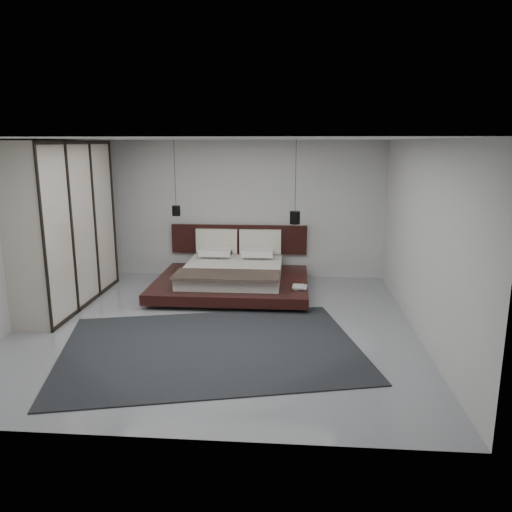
# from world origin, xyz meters

# --- Properties ---
(floor) EXTENTS (6.00, 6.00, 0.00)m
(floor) POSITION_xyz_m (0.00, 0.00, 0.00)
(floor) COLOR gray
(floor) RESTS_ON ground
(ceiling) EXTENTS (6.00, 6.00, 0.00)m
(ceiling) POSITION_xyz_m (0.00, 0.00, 2.80)
(ceiling) COLOR white
(ceiling) RESTS_ON wall_back
(wall_back) EXTENTS (6.00, 0.00, 6.00)m
(wall_back) POSITION_xyz_m (0.00, 3.00, 1.40)
(wall_back) COLOR #BABAB8
(wall_back) RESTS_ON floor
(wall_front) EXTENTS (6.00, 0.00, 6.00)m
(wall_front) POSITION_xyz_m (0.00, -3.00, 1.40)
(wall_front) COLOR #BABAB8
(wall_front) RESTS_ON floor
(wall_left) EXTENTS (0.00, 6.00, 6.00)m
(wall_left) POSITION_xyz_m (-3.00, 0.00, 1.40)
(wall_left) COLOR #BABAB8
(wall_left) RESTS_ON floor
(wall_right) EXTENTS (0.00, 6.00, 6.00)m
(wall_right) POSITION_xyz_m (3.00, 0.00, 1.40)
(wall_right) COLOR #BABAB8
(wall_right) RESTS_ON floor
(lattice_screen) EXTENTS (0.05, 0.90, 2.60)m
(lattice_screen) POSITION_xyz_m (-2.95, 2.45, 1.30)
(lattice_screen) COLOR black
(lattice_screen) RESTS_ON floor
(bed) EXTENTS (2.82, 2.41, 1.08)m
(bed) POSITION_xyz_m (0.02, 1.91, 0.29)
(bed) COLOR black
(bed) RESTS_ON floor
(book_lower) EXTENTS (0.25, 0.33, 0.03)m
(book_lower) POSITION_xyz_m (1.18, 1.25, 0.28)
(book_lower) COLOR #99724C
(book_lower) RESTS_ON bed
(book_upper) EXTENTS (0.22, 0.29, 0.02)m
(book_upper) POSITION_xyz_m (1.16, 1.22, 0.30)
(book_upper) COLOR #99724C
(book_upper) RESTS_ON book_lower
(pendant_left) EXTENTS (0.16, 0.16, 1.45)m
(pendant_left) POSITION_xyz_m (-1.13, 2.35, 1.46)
(pendant_left) COLOR black
(pendant_left) RESTS_ON ceiling
(pendant_right) EXTENTS (0.20, 0.20, 1.58)m
(pendant_right) POSITION_xyz_m (1.18, 2.35, 1.34)
(pendant_right) COLOR black
(pendant_right) RESTS_ON ceiling
(wardrobe) EXTENTS (0.67, 2.83, 2.78)m
(wardrobe) POSITION_xyz_m (-2.70, 0.91, 1.39)
(wardrobe) COLOR beige
(wardrobe) RESTS_ON floor
(rug) EXTENTS (4.54, 3.69, 0.02)m
(rug) POSITION_xyz_m (0.07, -0.86, 0.01)
(rug) COLOR black
(rug) RESTS_ON floor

